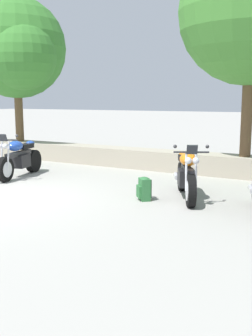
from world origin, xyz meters
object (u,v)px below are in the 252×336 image
(motorcycle_blue_near_left, at_px, (19,158))
(leafy_tree_far_left, at_px, (17,50))
(motorcycle_orange_centre, at_px, (187,175))
(rider_backpack, at_px, (144,188))

(motorcycle_blue_near_left, bearing_deg, leafy_tree_far_left, 133.20)
(motorcycle_blue_near_left, xyz_separation_m, motorcycle_orange_centre, (4.63, -0.02, 0.00))
(motorcycle_blue_near_left, xyz_separation_m, rider_backpack, (3.96, -0.59, -0.24))
(motorcycle_orange_centre, distance_m, rider_backpack, 0.92)
(motorcycle_orange_centre, relative_size, leafy_tree_far_left, 0.39)
(motorcycle_blue_near_left, height_order, leafy_tree_far_left, leafy_tree_far_left)
(rider_backpack, relative_size, leafy_tree_far_left, 0.10)
(motorcycle_orange_centre, bearing_deg, rider_backpack, -139.42)
(motorcycle_blue_near_left, xyz_separation_m, leafy_tree_far_left, (-2.59, 2.76, 3.16))
(rider_backpack, height_order, leafy_tree_far_left, leafy_tree_far_left)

